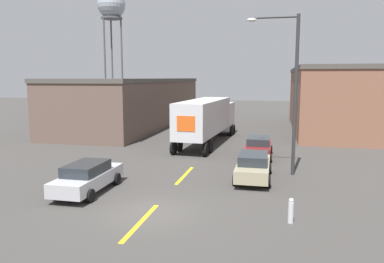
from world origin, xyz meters
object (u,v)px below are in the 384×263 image
at_px(parked_car_right_near, 253,166).
at_px(fire_hydrant, 291,211).
at_px(semi_truck, 208,117).
at_px(parked_car_left_near, 88,177).
at_px(water_tower, 111,7).
at_px(street_lamp, 290,84).
at_px(parked_car_right_mid, 258,147).

height_order(parked_car_right_near, fire_hydrant, parked_car_right_near).
bearing_deg(semi_truck, fire_hydrant, -65.97).
bearing_deg(fire_hydrant, parked_car_right_near, 106.56).
distance_m(parked_car_left_near, water_tower, 50.41).
distance_m(parked_car_left_near, street_lamp, 12.12).
relative_size(parked_car_right_mid, fire_hydrant, 4.74).
bearing_deg(street_lamp, fire_hydrant, -90.47).
bearing_deg(water_tower, parked_car_left_near, -67.35).
bearing_deg(fire_hydrant, semi_truck, 110.30).
distance_m(parked_car_right_near, fire_hydrant, 6.34).
bearing_deg(water_tower, fire_hydrant, -58.61).
relative_size(water_tower, street_lamp, 2.20).
height_order(parked_car_right_near, parked_car_right_mid, same).
relative_size(semi_truck, water_tower, 0.66).
relative_size(parked_car_right_near, water_tower, 0.24).
bearing_deg(parked_car_left_near, street_lamp, 30.09).
height_order(parked_car_right_near, water_tower, water_tower).
relative_size(semi_truck, parked_car_right_near, 2.81).
bearing_deg(semi_truck, parked_car_right_near, -64.01).
relative_size(semi_truck, parked_car_left_near, 2.81).
bearing_deg(water_tower, parked_car_right_near, -56.66).
height_order(semi_truck, water_tower, water_tower).
bearing_deg(parked_car_right_mid, water_tower, 127.80).
height_order(parked_car_right_mid, parked_car_left_near, same).
bearing_deg(parked_car_left_near, parked_car_right_mid, 52.19).
xyz_separation_m(water_tower, street_lamp, (28.08, -38.30, -12.07)).
relative_size(semi_truck, parked_car_right_mid, 2.81).
xyz_separation_m(parked_car_right_near, street_lamp, (1.87, 1.55, 4.49)).
distance_m(parked_car_right_near, parked_car_left_near, 8.88).
height_order(parked_car_right_mid, street_lamp, street_lamp).
height_order(parked_car_left_near, fire_hydrant, parked_car_left_near).
relative_size(street_lamp, fire_hydrant, 9.11).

